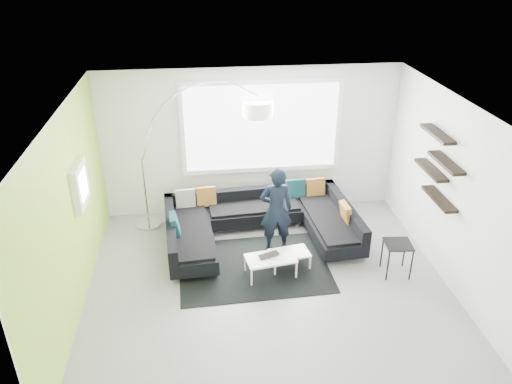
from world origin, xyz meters
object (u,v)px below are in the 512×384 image
Objects in this scene: person at (276,210)px; sectional_sofa at (261,226)px; side_table at (396,258)px; coffee_table at (280,262)px; laptop at (270,257)px; arc_lamp at (142,161)px.

sectional_sofa is at bearing -50.20° from person.
person is (-1.78, 0.94, 0.48)m from side_table.
sectional_sofa is 3.40× the size of coffee_table.
laptop is at bearing 174.36° from side_table.
arc_lamp is 4.59m from side_table.
sectional_sofa is 6.04× the size of side_table.
person is at bearing 152.31° from side_table.
person is 0.87m from laptop.
coffee_table is 0.38× the size of arc_lamp.
arc_lamp is at bearing 118.03° from laptop.
arc_lamp reaches higher than sectional_sofa.
coffee_table is 0.65× the size of person.
sectional_sofa is 2.22× the size of person.
arc_lamp is 4.70× the size of side_table.
side_table is at bearing -17.68° from coffee_table.
person is 3.85× the size of laptop.
arc_lamp is 2.52m from person.
sectional_sofa is 1.00m from laptop.
side_table is (2.01, -1.19, -0.03)m from sectional_sofa.
arc_lamp is 6.66× the size of laptop.
sectional_sofa is 8.56× the size of laptop.
coffee_table is 2.52× the size of laptop.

